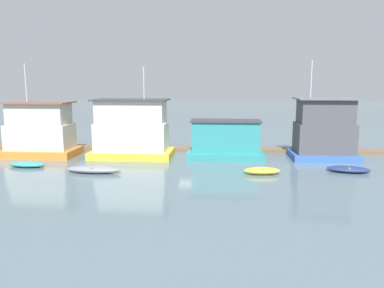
{
  "coord_description": "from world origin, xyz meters",
  "views": [
    {
      "loc": [
        2.62,
        -33.25,
        6.84
      ],
      "look_at": [
        0.0,
        -1.0,
        1.4
      ],
      "focal_mm": 35.0,
      "sensor_mm": 36.0,
      "label": 1
    }
  ],
  "objects_px": {
    "houseboat_blue": "(324,131)",
    "mooring_post_near_left": "(160,145)",
    "houseboat_teal": "(225,141)",
    "dinghy_yellow": "(262,171)",
    "houseboat_orange": "(40,132)",
    "mooring_post_far_right": "(161,146)",
    "dinghy_navy": "(348,169)",
    "houseboat_yellow": "(132,131)",
    "dinghy_grey": "(94,169)",
    "dinghy_teal": "(27,164)"
  },
  "relations": [
    {
      "from": "mooring_post_far_right",
      "to": "houseboat_yellow",
      "type": "bearing_deg",
      "value": -130.09
    },
    {
      "from": "dinghy_teal",
      "to": "mooring_post_near_left",
      "type": "height_order",
      "value": "mooring_post_near_left"
    },
    {
      "from": "dinghy_navy",
      "to": "mooring_post_far_right",
      "type": "distance_m",
      "value": 17.08
    },
    {
      "from": "houseboat_orange",
      "to": "dinghy_navy",
      "type": "height_order",
      "value": "houseboat_orange"
    },
    {
      "from": "dinghy_teal",
      "to": "houseboat_blue",
      "type": "bearing_deg",
      "value": 12.11
    },
    {
      "from": "houseboat_teal",
      "to": "dinghy_yellow",
      "type": "xyz_separation_m",
      "value": [
        2.69,
        -5.72,
        -1.34
      ]
    },
    {
      "from": "houseboat_blue",
      "to": "houseboat_yellow",
      "type": "bearing_deg",
      "value": -177.55
    },
    {
      "from": "dinghy_teal",
      "to": "dinghy_grey",
      "type": "bearing_deg",
      "value": -14.54
    },
    {
      "from": "houseboat_teal",
      "to": "dinghy_teal",
      "type": "distance_m",
      "value": 16.79
    },
    {
      "from": "houseboat_blue",
      "to": "dinghy_yellow",
      "type": "xyz_separation_m",
      "value": [
        -6.01,
        -6.3,
        -2.21
      ]
    },
    {
      "from": "houseboat_blue",
      "to": "mooring_post_near_left",
      "type": "relative_size",
      "value": 6.29
    },
    {
      "from": "houseboat_blue",
      "to": "dinghy_yellow",
      "type": "height_order",
      "value": "houseboat_blue"
    },
    {
      "from": "dinghy_teal",
      "to": "dinghy_grey",
      "type": "xyz_separation_m",
      "value": [
        6.13,
        -1.59,
        0.05
      ]
    },
    {
      "from": "houseboat_orange",
      "to": "mooring_post_near_left",
      "type": "height_order",
      "value": "houseboat_orange"
    },
    {
      "from": "mooring_post_near_left",
      "to": "dinghy_navy",
      "type": "bearing_deg",
      "value": -23.86
    },
    {
      "from": "houseboat_blue",
      "to": "mooring_post_near_left",
      "type": "xyz_separation_m",
      "value": [
        -15.03,
        1.86,
        -1.79
      ]
    },
    {
      "from": "dinghy_teal",
      "to": "dinghy_navy",
      "type": "xyz_separation_m",
      "value": [
        25.38,
        0.25,
        0.01
      ]
    },
    {
      "from": "houseboat_teal",
      "to": "dinghy_yellow",
      "type": "bearing_deg",
      "value": -64.78
    },
    {
      "from": "dinghy_teal",
      "to": "houseboat_orange",
      "type": "bearing_deg",
      "value": 102.03
    },
    {
      "from": "houseboat_teal",
      "to": "dinghy_navy",
      "type": "height_order",
      "value": "houseboat_teal"
    },
    {
      "from": "dinghy_navy",
      "to": "mooring_post_near_left",
      "type": "bearing_deg",
      "value": 156.14
    },
    {
      "from": "dinghy_grey",
      "to": "mooring_post_near_left",
      "type": "distance_m",
      "value": 9.48
    },
    {
      "from": "houseboat_orange",
      "to": "mooring_post_far_right",
      "type": "bearing_deg",
      "value": 14.39
    },
    {
      "from": "houseboat_blue",
      "to": "dinghy_navy",
      "type": "xyz_separation_m",
      "value": [
        0.63,
        -5.07,
        -2.25
      ]
    },
    {
      "from": "houseboat_blue",
      "to": "dinghy_yellow",
      "type": "distance_m",
      "value": 8.98
    },
    {
      "from": "houseboat_yellow",
      "to": "houseboat_teal",
      "type": "distance_m",
      "value": 8.5
    },
    {
      "from": "houseboat_yellow",
      "to": "mooring_post_far_right",
      "type": "relative_size",
      "value": 6.49
    },
    {
      "from": "dinghy_navy",
      "to": "mooring_post_far_right",
      "type": "xyz_separation_m",
      "value": [
        -15.61,
        6.93,
        0.4
      ]
    },
    {
      "from": "dinghy_grey",
      "to": "dinghy_navy",
      "type": "distance_m",
      "value": 19.34
    },
    {
      "from": "houseboat_yellow",
      "to": "dinghy_grey",
      "type": "height_order",
      "value": "houseboat_yellow"
    },
    {
      "from": "houseboat_teal",
      "to": "houseboat_blue",
      "type": "distance_m",
      "value": 8.77
    },
    {
      "from": "houseboat_orange",
      "to": "dinghy_navy",
      "type": "xyz_separation_m",
      "value": [
        26.32,
        -4.18,
        -2.01
      ]
    },
    {
      "from": "houseboat_blue",
      "to": "mooring_post_near_left",
      "type": "height_order",
      "value": "houseboat_blue"
    },
    {
      "from": "dinghy_teal",
      "to": "mooring_post_far_right",
      "type": "relative_size",
      "value": 2.55
    },
    {
      "from": "houseboat_orange",
      "to": "dinghy_yellow",
      "type": "relative_size",
      "value": 3.04
    },
    {
      "from": "houseboat_blue",
      "to": "mooring_post_far_right",
      "type": "bearing_deg",
      "value": 172.93
    },
    {
      "from": "dinghy_teal",
      "to": "dinghy_yellow",
      "type": "relative_size",
      "value": 1.15
    },
    {
      "from": "houseboat_yellow",
      "to": "dinghy_navy",
      "type": "height_order",
      "value": "houseboat_yellow"
    },
    {
      "from": "houseboat_orange",
      "to": "houseboat_blue",
      "type": "height_order",
      "value": "houseboat_blue"
    },
    {
      "from": "houseboat_yellow",
      "to": "houseboat_blue",
      "type": "bearing_deg",
      "value": 2.45
    },
    {
      "from": "mooring_post_near_left",
      "to": "houseboat_yellow",
      "type": "bearing_deg",
      "value": -129.47
    },
    {
      "from": "dinghy_grey",
      "to": "mooring_post_near_left",
      "type": "relative_size",
      "value": 3.06
    },
    {
      "from": "dinghy_navy",
      "to": "houseboat_blue",
      "type": "bearing_deg",
      "value": 97.08
    },
    {
      "from": "houseboat_blue",
      "to": "dinghy_grey",
      "type": "height_order",
      "value": "houseboat_blue"
    },
    {
      "from": "houseboat_orange",
      "to": "mooring_post_near_left",
      "type": "xyz_separation_m",
      "value": [
        10.66,
        2.75,
        -1.55
      ]
    },
    {
      "from": "dinghy_navy",
      "to": "houseboat_orange",
      "type": "bearing_deg",
      "value": 170.98
    },
    {
      "from": "houseboat_orange",
      "to": "houseboat_yellow",
      "type": "relative_size",
      "value": 1.04
    },
    {
      "from": "houseboat_orange",
      "to": "houseboat_yellow",
      "type": "distance_m",
      "value": 8.53
    },
    {
      "from": "houseboat_blue",
      "to": "dinghy_teal",
      "type": "bearing_deg",
      "value": -167.89
    },
    {
      "from": "houseboat_teal",
      "to": "dinghy_navy",
      "type": "bearing_deg",
      "value": -25.66
    }
  ]
}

